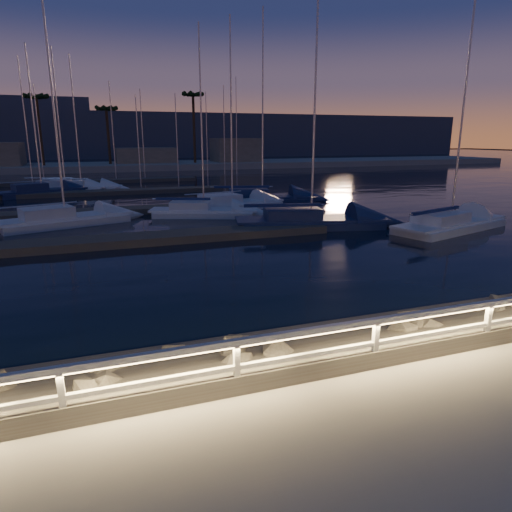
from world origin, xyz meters
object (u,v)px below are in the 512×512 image
(sailboat_d, at_px, (449,223))
(sailboat_f, at_px, (62,219))
(guard_rail, at_px, (179,363))
(sailboat_c, at_px, (201,211))
(sailboat_l, at_px, (259,198))
(sailboat_k, at_px, (79,187))
(sailboat_g, at_px, (230,203))
(sailboat_h, at_px, (307,220))
(sailboat_n, at_px, (40,191))
(sailboat_j, at_px, (63,188))

(sailboat_d, distance_m, sailboat_f, 23.00)
(guard_rail, bearing_deg, sailboat_c, 76.06)
(sailboat_f, bearing_deg, sailboat_l, 1.33)
(sailboat_k, height_order, sailboat_l, sailboat_l)
(sailboat_g, distance_m, sailboat_h, 8.82)
(sailboat_d, distance_m, sailboat_h, 8.14)
(guard_rail, distance_m, sailboat_k, 41.85)
(sailboat_c, xyz_separation_m, sailboat_k, (-8.03, 18.86, 0.01))
(sailboat_k, relative_size, sailboat_n, 0.98)
(sailboat_c, relative_size, sailboat_l, 0.82)
(sailboat_h, height_order, sailboat_n, sailboat_h)
(sailboat_j, bearing_deg, sailboat_c, -47.37)
(sailboat_n, bearing_deg, guard_rail, -104.45)
(sailboat_f, xyz_separation_m, sailboat_g, (11.54, 3.03, -0.02))
(sailboat_c, xyz_separation_m, sailboat_n, (-11.42, 16.12, 0.04))
(sailboat_h, height_order, sailboat_k, sailboat_h)
(sailboat_n, bearing_deg, sailboat_g, -66.49)
(sailboat_d, height_order, sailboat_f, sailboat_d)
(sailboat_c, xyz_separation_m, sailboat_j, (-9.52, 18.64, 0.05))
(sailboat_c, bearing_deg, sailboat_g, 62.97)
(sailboat_n, bearing_deg, sailboat_d, -69.94)
(sailboat_l, bearing_deg, guard_rail, -99.16)
(sailboat_d, xyz_separation_m, sailboat_j, (-21.91, 28.18, 0.02))
(sailboat_l, distance_m, sailboat_n, 20.74)
(sailboat_c, distance_m, sailboat_j, 20.93)
(sailboat_j, distance_m, sailboat_l, 20.74)
(sailboat_l, bearing_deg, sailboat_n, 161.03)
(guard_rail, distance_m, sailboat_c, 23.62)
(sailboat_l, height_order, sailboat_n, sailboat_l)
(sailboat_j, bearing_deg, sailboat_h, -43.75)
(sailboat_g, bearing_deg, sailboat_l, 24.40)
(sailboat_f, distance_m, sailboat_l, 15.75)
(sailboat_c, height_order, sailboat_h, sailboat_h)
(sailboat_j, relative_size, sailboat_l, 0.91)
(sailboat_d, height_order, sailboat_g, sailboat_d)
(sailboat_f, relative_size, sailboat_k, 1.04)
(sailboat_c, bearing_deg, sailboat_k, 133.71)
(sailboat_l, relative_size, sailboat_n, 1.12)
(guard_rail, xyz_separation_m, sailboat_n, (-5.73, 39.03, -0.93))
(sailboat_d, xyz_separation_m, sailboat_g, (-9.60, 12.09, 0.00))
(sailboat_n, bearing_deg, sailboat_j, 30.14)
(sailboat_k, relative_size, sailboat_l, 0.87)
(sailboat_j, bearing_deg, guard_rail, -69.15)
(sailboat_d, xyz_separation_m, sailboat_h, (-7.32, 3.56, 0.02))
(sailboat_l, bearing_deg, sailboat_c, -127.12)
(sailboat_h, bearing_deg, sailboat_n, 140.09)
(sailboat_n, bearing_deg, sailboat_k, 16.23)
(sailboat_f, height_order, sailboat_k, sailboat_f)
(guard_rail, relative_size, sailboat_f, 3.29)
(sailboat_d, bearing_deg, sailboat_f, 140.06)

